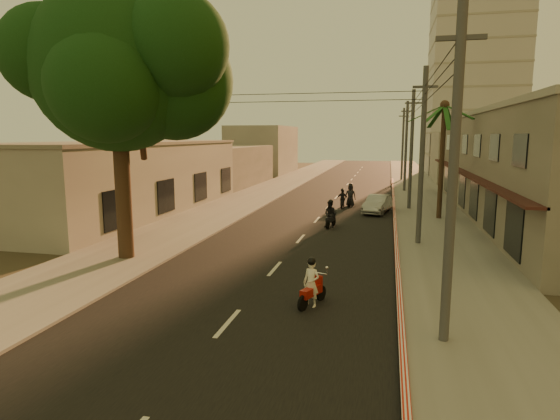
# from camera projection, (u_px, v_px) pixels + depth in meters

# --- Properties ---
(ground) EXTENTS (160.00, 160.00, 0.00)m
(ground) POSITION_uv_depth(u_px,v_px,m) (262.00, 283.00, 17.98)
(ground) COLOR #383023
(ground) RESTS_ON ground
(road) EXTENTS (10.00, 140.00, 0.02)m
(road) POSITION_uv_depth(u_px,v_px,m) (328.00, 207.00, 37.22)
(road) COLOR black
(road) RESTS_ON ground
(sidewalk_right) EXTENTS (5.00, 140.00, 0.12)m
(sidewalk_right) POSITION_uv_depth(u_px,v_px,m) (426.00, 210.00, 35.54)
(sidewalk_right) COLOR slate
(sidewalk_right) RESTS_ON ground
(sidewalk_left) EXTENTS (5.00, 140.00, 0.12)m
(sidewalk_left) POSITION_uv_depth(u_px,v_px,m) (238.00, 203.00, 38.88)
(sidewalk_left) COLOR slate
(sidewalk_left) RESTS_ON ground
(curb_stripe) EXTENTS (0.20, 60.00, 0.20)m
(curb_stripe) POSITION_uv_depth(u_px,v_px,m) (395.00, 219.00, 31.25)
(curb_stripe) COLOR red
(curb_stripe) RESTS_ON ground
(shophouse_row) EXTENTS (8.80, 34.20, 7.30)m
(shophouse_row) POSITION_uv_depth(u_px,v_px,m) (531.00, 165.00, 31.61)
(shophouse_row) COLOR gray
(shophouse_row) RESTS_ON ground
(left_building) EXTENTS (8.20, 24.20, 5.20)m
(left_building) POSITION_uv_depth(u_px,v_px,m) (128.00, 177.00, 34.16)
(left_building) COLOR #9F9C90
(left_building) RESTS_ON ground
(distant_tower) EXTENTS (12.10, 12.10, 28.00)m
(distant_tower) POSITION_uv_depth(u_px,v_px,m) (475.00, 76.00, 66.07)
(distant_tower) COLOR #B7B5B2
(distant_tower) RESTS_ON ground
(broadleaf_tree) EXTENTS (9.60, 8.70, 12.10)m
(broadleaf_tree) POSITION_uv_depth(u_px,v_px,m) (127.00, 69.00, 20.18)
(broadleaf_tree) COLOR black
(broadleaf_tree) RESTS_ON ground
(palm_tree) EXTENTS (5.00, 5.00, 8.20)m
(palm_tree) POSITION_uv_depth(u_px,v_px,m) (444.00, 112.00, 30.46)
(palm_tree) COLOR black
(palm_tree) RESTS_ON ground
(utility_poles) EXTENTS (1.20, 48.26, 9.00)m
(utility_poles) POSITION_uv_depth(u_px,v_px,m) (412.00, 123.00, 34.81)
(utility_poles) COLOR #38383A
(utility_poles) RESTS_ON ground
(filler_right) EXTENTS (8.00, 14.00, 6.00)m
(filler_right) POSITION_uv_depth(u_px,v_px,m) (467.00, 157.00, 57.67)
(filler_right) COLOR #9F9C90
(filler_right) RESTS_ON ground
(filler_left_near) EXTENTS (8.00, 14.00, 4.40)m
(filler_left_near) POSITION_uv_depth(u_px,v_px,m) (222.00, 166.00, 53.46)
(filler_left_near) COLOR #9F9C90
(filler_left_near) RESTS_ON ground
(filler_left_far) EXTENTS (8.00, 14.00, 7.00)m
(filler_left_far) POSITION_uv_depth(u_px,v_px,m) (263.00, 150.00, 70.58)
(filler_left_far) COLOR #9F9C90
(filler_left_far) RESTS_ON ground
(scooter_red) EXTENTS (0.93, 1.63, 1.69)m
(scooter_red) POSITION_uv_depth(u_px,v_px,m) (312.00, 284.00, 15.45)
(scooter_red) COLOR black
(scooter_red) RESTS_ON ground
(scooter_mid_a) EXTENTS (1.04, 1.78, 1.77)m
(scooter_mid_a) POSITION_uv_depth(u_px,v_px,m) (331.00, 215.00, 28.73)
(scooter_mid_a) COLOR black
(scooter_mid_a) RESTS_ON ground
(scooter_mid_b) EXTENTS (0.91, 1.61, 1.57)m
(scooter_mid_b) POSITION_uv_depth(u_px,v_px,m) (342.00, 199.00, 36.44)
(scooter_mid_b) COLOR black
(scooter_mid_b) RESTS_ON ground
(scooter_far_a) EXTENTS (0.89, 1.91, 1.87)m
(scooter_far_a) POSITION_uv_depth(u_px,v_px,m) (350.00, 196.00, 37.36)
(scooter_far_a) COLOR black
(scooter_far_a) RESTS_ON ground
(parked_car) EXTENTS (3.00, 4.58, 1.32)m
(parked_car) POSITION_uv_depth(u_px,v_px,m) (378.00, 204.00, 34.14)
(parked_car) COLOR #9C9FA3
(parked_car) RESTS_ON ground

